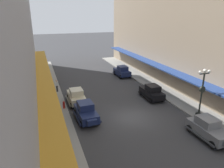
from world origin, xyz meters
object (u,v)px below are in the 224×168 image
fire_hydrant (64,105)px  parked_car_3 (76,96)px  parked_car_2 (122,71)px  pedestrian_2 (57,86)px  parked_car_4 (152,92)px  parked_car_0 (208,128)px  pedestrian_1 (48,86)px  lamp_post_with_clock (202,92)px  parked_car_1 (86,111)px

fire_hydrant → parked_car_3: bearing=37.7°
parked_car_2 → pedestrian_2: 12.15m
pedestrian_2 → parked_car_4: bearing=-29.2°
pedestrian_2 → parked_car_3: bearing=-67.6°
parked_car_0 → pedestrian_1: parked_car_0 is taller
parked_car_4 → lamp_post_with_clock: (1.79, -6.45, 2.04)m
parked_car_2 → parked_car_1: bearing=-125.2°
parked_car_1 → parked_car_2: size_ratio=1.00×
parked_car_4 → parked_car_1: bearing=-163.3°
parked_car_3 → fire_hydrant: (-1.66, -1.28, -0.38)m
fire_hydrant → parked_car_0: bearing=-42.3°
parked_car_2 → pedestrian_1: size_ratio=2.58×
parked_car_1 → pedestrian_2: parked_car_1 is taller
lamp_post_with_clock → parked_car_1: bearing=161.2°
lamp_post_with_clock → pedestrian_1: lamp_post_with_clock is taller
parked_car_2 → pedestrian_1: (-12.49, -4.09, 0.07)m
parked_car_0 → parked_car_2: same height
lamp_post_with_clock → pedestrian_2: (-12.92, 12.67, -2.00)m
parked_car_2 → parked_car_3: size_ratio=1.01×
parked_car_3 → pedestrian_2: size_ratio=2.60×
parked_car_0 → pedestrian_1: bearing=127.7°
parked_car_4 → pedestrian_2: (-11.12, 6.22, 0.05)m
parked_car_1 → fire_hydrant: size_ratio=5.24×
parked_car_0 → parked_car_1: 11.45m
lamp_post_with_clock → parked_car_0: bearing=-118.9°
pedestrian_1 → pedestrian_2: bearing=-11.3°
parked_car_2 → pedestrian_2: (-11.36, -4.32, 0.05)m
parked_car_1 → lamp_post_with_clock: 11.71m
lamp_post_with_clock → pedestrian_2: 18.20m
parked_car_2 → pedestrian_2: bearing=-159.2°
parked_car_0 → lamp_post_with_clock: (1.70, 3.08, 2.04)m
parked_car_2 → pedestrian_2: parked_car_2 is taller
lamp_post_with_clock → fire_hydrant: 14.72m
parked_car_2 → parked_car_3: (-9.53, -8.75, 0.00)m
parked_car_1 → pedestrian_2: (-2.00, 8.96, 0.05)m
fire_hydrant → parked_car_4: bearing=-2.7°
parked_car_0 → pedestrian_1: (-12.35, 15.98, 0.07)m
parked_car_4 → pedestrian_1: bearing=152.2°
parked_car_3 → pedestrian_2: 4.79m
pedestrian_1 → lamp_post_with_clock: bearing=-42.5°
parked_car_1 → fire_hydrant: bearing=119.4°
parked_car_1 → pedestrian_2: size_ratio=2.62×
lamp_post_with_clock → parked_car_3: bearing=143.4°
fire_hydrant → pedestrian_1: pedestrian_1 is taller
parked_car_1 → parked_car_4: same height
pedestrian_2 → pedestrian_1: bearing=168.7°
parked_car_0 → parked_car_3: (-9.39, 11.32, 0.00)m
lamp_post_with_clock → pedestrian_2: lamp_post_with_clock is taller
pedestrian_2 → parked_car_0: bearing=-54.5°
parked_car_3 → parked_car_4: same height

